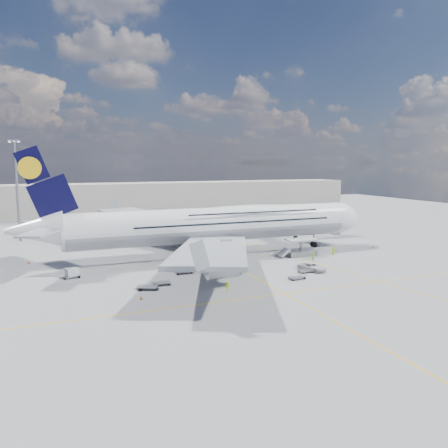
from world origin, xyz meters
name	(u,v)px	position (x,y,z in m)	size (l,w,h in m)	color
ground	(233,265)	(0.00, 0.00, 0.00)	(300.00, 300.00, 0.00)	gray
taxi_line_main	(233,265)	(0.00, 0.00, 0.01)	(0.25, 220.00, 0.01)	#E6B70C
taxi_line_cross	(285,294)	(0.00, -20.00, 0.01)	(120.00, 0.25, 0.01)	#E6B70C
taxi_line_diag	(273,251)	(14.00, 10.00, 0.01)	(0.25, 100.00, 0.01)	#E6B70C
airliner	(216,224)	(0.26, 10.00, 6.87)	(77.26, 79.15, 23.71)	white
jet_bridge	(306,213)	(29.81, 20.94, 6.85)	(18.80, 12.10, 8.50)	#B7B7BC
cargo_loader	(300,250)	(16.82, 2.89, 1.25)	(8.53, 3.20, 3.67)	silver
light_mast	(17,189)	(-40.00, 45.00, 13.21)	(3.00, 0.70, 25.50)	gray
terminal	(138,198)	(0.00, 95.00, 6.00)	(180.00, 16.00, 12.00)	#B2AD9E
tree_line	(198,193)	(40.00, 140.00, 4.00)	(160.00, 6.00, 8.00)	#193814
dolly_row_a	(161,283)	(-16.39, -8.20, 0.34)	(3.05, 1.73, 0.44)	gray
dolly_row_b	(147,287)	(-19.02, -9.83, 0.37)	(3.64, 2.91, 0.47)	gray
dolly_row_c	(183,271)	(-10.76, -2.27, 0.36)	(3.24, 1.78, 0.47)	gray
dolly_back	(72,273)	(-29.63, 1.82, 0.94)	(3.11, 2.42, 1.74)	gray
dolly_nose_far	(297,277)	(6.15, -13.47, 0.33)	(3.10, 2.01, 0.42)	gray
dolly_nose_near	(307,270)	(10.27, -10.02, 0.34)	(3.09, 1.71, 0.45)	gray
baggage_tug	(223,268)	(-3.82, -4.18, 0.78)	(3.10, 2.09, 1.78)	silver
catering_truck_inner	(185,240)	(-3.18, 21.48, 1.61)	(6.06, 3.34, 3.41)	gray
catering_truck_outer	(137,226)	(-9.67, 48.24, 1.87)	(7.31, 5.51, 4.02)	gray
service_van	(312,267)	(11.83, -9.43, 0.75)	(2.50, 5.43, 1.51)	silver
crew_nose	(299,240)	(24.14, 15.06, 1.00)	(0.73, 0.48, 2.00)	#BAF71A
crew_loader	(314,257)	(16.48, -2.84, 0.97)	(0.94, 0.73, 1.94)	#9AE618
crew_wing	(195,266)	(-8.24, -1.49, 0.91)	(1.06, 0.44, 1.81)	#B8DB17
crew_van	(333,251)	(23.94, 0.88, 0.89)	(0.87, 0.57, 1.79)	#A8EB18
crew_tug	(228,287)	(-7.76, -15.95, 0.85)	(1.10, 0.63, 1.71)	#A8E317
cone_nose	(373,247)	(37.14, 3.70, 0.28)	(0.46, 0.46, 0.59)	orange
cone_wing_left_inner	(142,247)	(-12.91, 24.00, 0.25)	(0.40, 0.40, 0.51)	orange
cone_wing_left_outer	(116,244)	(-18.15, 29.77, 0.24)	(0.38, 0.38, 0.49)	orange
cone_wing_right_inner	(236,270)	(-1.28, -4.42, 0.23)	(0.38, 0.38, 0.48)	orange
cone_wing_right_outer	(141,298)	(-20.93, -14.67, 0.25)	(0.41, 0.41, 0.52)	orange
cone_tail	(29,263)	(-37.05, 16.27, 0.26)	(0.42, 0.42, 0.54)	orange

